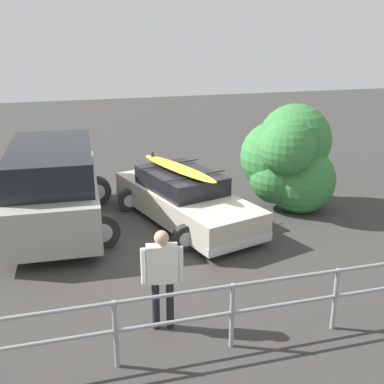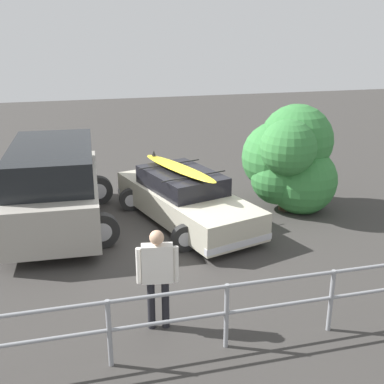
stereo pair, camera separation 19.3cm
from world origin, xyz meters
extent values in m
cube|color=#383533|center=(0.00, 0.00, -0.01)|extent=(44.00, 44.00, 0.02)
cube|color=#B7B29E|center=(-0.34, -0.38, 0.47)|extent=(2.76, 4.70, 0.63)
cube|color=black|center=(-0.29, -0.55, 1.00)|extent=(1.94, 2.43, 0.42)
cube|color=silver|center=(-0.93, 1.71, 0.28)|extent=(1.60, 0.55, 0.14)
cube|color=silver|center=(0.26, -2.47, 0.28)|extent=(1.60, 0.55, 0.14)
cylinder|color=black|center=(-1.50, 0.71, 0.29)|extent=(0.57, 0.18, 0.57)
cylinder|color=#B7B7BC|center=(-1.50, 0.71, 0.29)|extent=(0.31, 0.19, 0.31)
cylinder|color=black|center=(0.07, 1.17, 0.29)|extent=(0.57, 0.18, 0.57)
cylinder|color=#B7B7BC|center=(0.07, 1.17, 0.29)|extent=(0.31, 0.19, 0.31)
cylinder|color=black|center=(-0.75, -1.93, 0.29)|extent=(0.57, 0.18, 0.57)
cylinder|color=#B7B7BC|center=(-0.75, -1.93, 0.29)|extent=(0.31, 0.19, 0.31)
cylinder|color=black|center=(0.83, -1.48, 0.29)|extent=(0.57, 0.18, 0.57)
cylinder|color=#B7B7BC|center=(0.83, -1.48, 0.29)|extent=(0.31, 0.19, 0.31)
cylinder|color=black|center=(-0.45, 0.01, 1.25)|extent=(1.63, 0.49, 0.03)
cylinder|color=black|center=(-0.13, -1.11, 1.25)|extent=(1.63, 0.49, 0.03)
ellipsoid|color=yellow|center=(-0.22, -0.55, 1.31)|extent=(1.41, 2.88, 0.09)
cone|color=black|center=(0.17, -1.63, 1.43)|extent=(0.10, 0.10, 0.14)
cube|color=#9E998E|center=(2.65, -0.87, 0.74)|extent=(2.19, 4.62, 0.99)
cube|color=black|center=(2.65, -0.87, 1.59)|extent=(1.98, 3.62, 0.72)
cylinder|color=black|center=(2.52, -3.23, 0.84)|extent=(0.69, 0.22, 0.68)
cylinder|color=black|center=(1.73, 0.54, 0.38)|extent=(0.75, 0.22, 0.75)
cylinder|color=#B7B7BC|center=(1.73, 0.54, 0.38)|extent=(0.41, 0.23, 0.41)
cylinder|color=black|center=(3.72, 0.43, 0.38)|extent=(0.75, 0.22, 0.75)
cylinder|color=#B7B7BC|center=(3.72, 0.43, 0.38)|extent=(0.41, 0.23, 0.41)
cylinder|color=black|center=(1.59, -2.17, 0.38)|extent=(0.75, 0.22, 0.75)
cylinder|color=#B7B7BC|center=(1.59, -2.17, 0.38)|extent=(0.41, 0.23, 0.41)
cylinder|color=black|center=(3.57, -2.28, 0.38)|extent=(0.75, 0.22, 0.75)
cylinder|color=#B7B7BC|center=(3.57, -2.28, 0.38)|extent=(0.41, 0.23, 0.41)
cylinder|color=black|center=(1.03, 3.73, 0.40)|extent=(0.12, 0.12, 0.81)
cylinder|color=black|center=(1.25, 3.70, 0.40)|extent=(0.12, 0.12, 0.81)
cube|color=silver|center=(1.14, 3.71, 1.11)|extent=(0.50, 0.26, 0.61)
sphere|color=#D6A884|center=(1.14, 3.71, 1.54)|extent=(0.22, 0.22, 0.22)
cylinder|color=silver|center=(0.87, 3.76, 1.09)|extent=(0.08, 0.08, 0.57)
cylinder|color=silver|center=(1.42, 3.67, 1.09)|extent=(0.08, 0.08, 0.57)
cylinder|color=gray|center=(-1.38, 4.47, 0.52)|extent=(0.07, 0.07, 1.03)
cylinder|color=gray|center=(0.29, 4.45, 0.52)|extent=(0.07, 0.07, 1.03)
cylinder|color=gray|center=(1.96, 4.43, 0.52)|extent=(0.07, 0.07, 1.03)
cylinder|color=gray|center=(1.12, 4.44, 1.01)|extent=(8.36, 0.16, 0.06)
cylinder|color=gray|center=(1.12, 4.44, 0.57)|extent=(8.36, 0.16, 0.06)
cylinder|color=#4C3828|center=(-3.01, -0.50, 0.27)|extent=(0.32, 0.32, 0.54)
sphere|color=#387F3D|center=(-3.04, -0.70, 1.68)|extent=(1.38, 1.38, 1.38)
sphere|color=#387F3D|center=(-2.90, -0.87, 1.31)|extent=(1.85, 1.85, 1.85)
sphere|color=#387F3D|center=(-2.79, -0.55, 0.87)|extent=(1.38, 1.38, 1.38)
sphere|color=#387F3D|center=(-3.32, -0.72, 1.74)|extent=(1.84, 1.84, 1.84)
sphere|color=#387F3D|center=(-2.78, -0.06, 1.75)|extent=(1.36, 1.36, 1.36)
sphere|color=#387F3D|center=(-3.25, -0.72, 1.69)|extent=(1.40, 1.40, 1.40)
sphere|color=#387F3D|center=(-3.38, -0.38, 0.80)|extent=(1.75, 1.75, 1.75)
camera|label=1|loc=(2.50, 10.03, 4.46)|focal=45.00mm
camera|label=2|loc=(2.32, 10.08, 4.46)|focal=45.00mm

